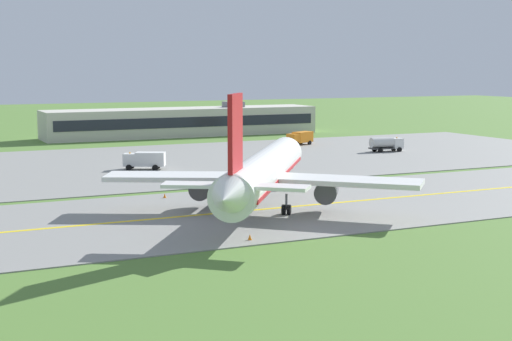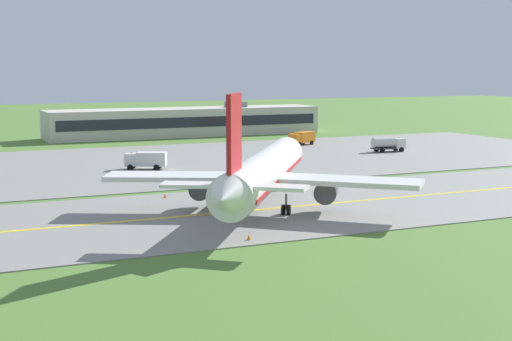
{
  "view_description": "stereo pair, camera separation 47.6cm",
  "coord_description": "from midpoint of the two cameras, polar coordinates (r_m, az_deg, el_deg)",
  "views": [
    {
      "loc": [
        -33.47,
        -69.42,
        14.79
      ],
      "look_at": [
        0.04,
        1.67,
        4.0
      ],
      "focal_mm": 52.5,
      "sensor_mm": 36.0,
      "label": 1
    },
    {
      "loc": [
        -33.04,
        -69.62,
        14.79
      ],
      "look_at": [
        0.04,
        1.67,
        4.0
      ],
      "focal_mm": 52.5,
      "sensor_mm": 36.0,
      "label": 2
    }
  ],
  "objects": [
    {
      "name": "service_truck_catering",
      "position": [
        134.42,
        9.8,
        2.04
      ],
      "size": [
        6.17,
        2.79,
        2.65
      ],
      "color": "silver",
      "rests_on": "ground"
    },
    {
      "name": "service_truck_fuel",
      "position": [
        143.92,
        3.28,
        2.52
      ],
      "size": [
        6.31,
        4.34,
        2.6
      ],
      "color": "orange",
      "rests_on": "ground"
    },
    {
      "name": "ground_plane",
      "position": [
        78.47,
        0.32,
        -3.05
      ],
      "size": [
        500.0,
        500.0,
        0.0
      ],
      "primitive_type": "plane",
      "color": "#517A33"
    },
    {
      "name": "taxiway_strip",
      "position": [
        78.46,
        0.32,
        -3.01
      ],
      "size": [
        240.0,
        28.0,
        0.1
      ],
      "primitive_type": "cube",
      "color": "gray",
      "rests_on": "ground"
    },
    {
      "name": "taxiway_centreline",
      "position": [
        78.45,
        0.32,
        -2.97
      ],
      "size": [
        220.0,
        0.6,
        0.01
      ],
      "primitive_type": "cube",
      "color": "yellow",
      "rests_on": "taxiway_strip"
    },
    {
      "name": "traffic_cone_far_edge",
      "position": [
        64.65,
        -0.68,
        -5.14
      ],
      "size": [
        0.44,
        0.44,
        0.6
      ],
      "primitive_type": "cone",
      "color": "orange",
      "rests_on": "ground"
    },
    {
      "name": "service_truck_baggage",
      "position": [
        110.47,
        -8.6,
        0.84
      ],
      "size": [
        6.28,
        4.51,
        2.6
      ],
      "color": "silver",
      "rests_on": "ground"
    },
    {
      "name": "terminal_building",
      "position": [
        165.75,
        -5.65,
        3.72
      ],
      "size": [
        60.63,
        11.26,
        7.25
      ],
      "color": "beige",
      "rests_on": "ground"
    },
    {
      "name": "apron_pad",
      "position": [
        120.52,
        -4.01,
        0.77
      ],
      "size": [
        140.0,
        52.0,
        0.1
      ],
      "primitive_type": "cube",
      "color": "gray",
      "rests_on": "ground"
    },
    {
      "name": "traffic_cone_near_edge",
      "position": [
        86.0,
        -7.13,
        -1.94
      ],
      "size": [
        0.44,
        0.44,
        0.6
      ],
      "primitive_type": "cone",
      "color": "orange",
      "rests_on": "ground"
    },
    {
      "name": "airplane_lead",
      "position": [
        77.04,
        0.39,
        -0.14
      ],
      "size": [
        28.79,
        34.39,
        12.7
      ],
      "color": "white",
      "rests_on": "ground"
    }
  ]
}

